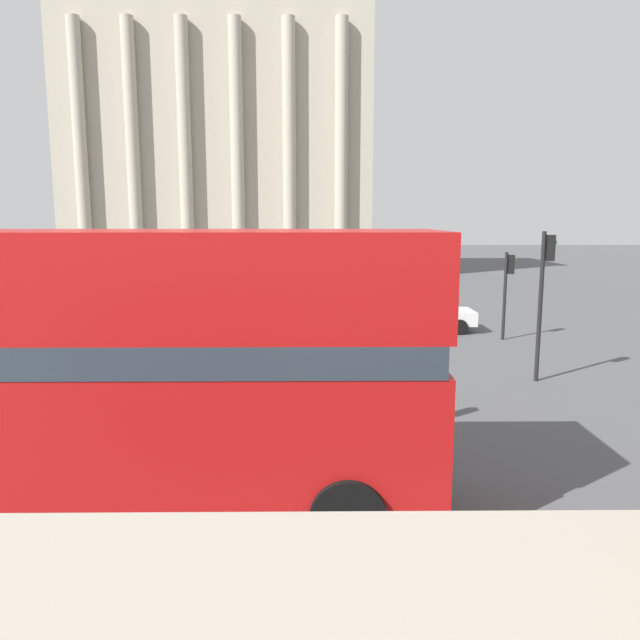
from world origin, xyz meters
TOP-DOWN VIEW (x-y plane):
  - double_decker_bus at (-3.63, 6.72)m, footprint 10.00×2.67m
  - plaza_building_left at (-7.45, 46.92)m, footprint 22.82×11.35m
  - traffic_light_near at (-0.45, 9.15)m, footprint 0.42×0.24m
  - traffic_light_mid at (5.82, 14.50)m, footprint 0.42×0.24m
  - traffic_light_far at (6.69, 20.45)m, footprint 0.42×0.24m
  - car_maroon at (1.95, 28.14)m, footprint 4.20×1.93m
  - car_white at (3.77, 22.32)m, footprint 4.20×1.93m
  - pedestrian_black at (-3.24, 19.69)m, footprint 0.32×0.32m
  - pedestrian_olive at (-4.57, 24.40)m, footprint 0.32×0.32m
  - pedestrian_yellow at (3.38, 32.86)m, footprint 0.32×0.32m
  - pedestrian_blue at (-4.22, 15.74)m, footprint 0.32×0.32m

SIDE VIEW (x-z plane):
  - car_maroon at x=1.95m, z-range 0.02..1.37m
  - car_white at x=3.77m, z-range 0.02..1.37m
  - pedestrian_blue at x=-4.22m, z-range 0.13..1.83m
  - pedestrian_yellow at x=3.38m, z-range 0.13..1.87m
  - pedestrian_olive at x=-4.57m, z-range 0.14..1.88m
  - pedestrian_black at x=-3.24m, z-range 0.14..1.94m
  - traffic_light_far at x=6.69m, z-range 0.52..3.79m
  - double_decker_bus at x=-3.63m, z-range 0.24..4.59m
  - traffic_light_near at x=-0.45m, z-range 0.61..4.67m
  - traffic_light_mid at x=5.82m, z-range 0.62..4.78m
  - plaza_building_left at x=-7.45m, z-range -0.01..21.25m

